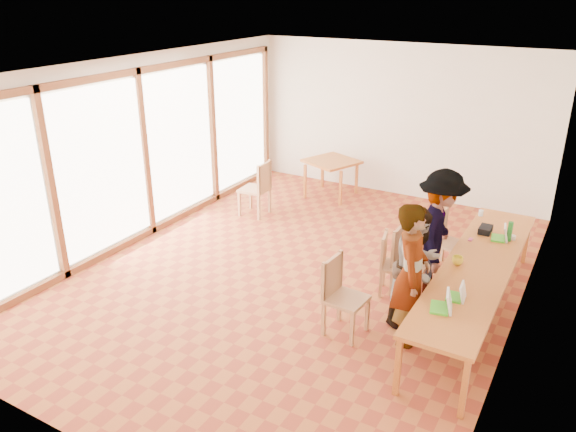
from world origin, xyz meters
name	(u,v)px	position (x,y,z in m)	size (l,w,h in m)	color
ground	(301,272)	(0.00, 0.00, 0.00)	(8.00, 8.00, 0.00)	#A85428
wall_back	(399,121)	(0.00, 4.00, 1.50)	(6.00, 0.10, 3.00)	white
wall_front	(71,311)	(0.00, -4.00, 1.50)	(6.00, 0.10, 3.00)	white
wall_right	(530,219)	(3.00, 0.00, 1.50)	(0.10, 8.00, 3.00)	white
window_wall	(144,149)	(-2.96, 0.00, 1.50)	(0.10, 8.00, 3.00)	white
ceiling	(303,66)	(0.00, 0.00, 3.02)	(6.00, 8.00, 0.04)	white
communal_table	(478,268)	(2.50, 0.06, 0.70)	(0.80, 4.00, 0.75)	#CC692D
side_table	(332,164)	(-1.06, 3.20, 0.67)	(0.90, 0.90, 0.75)	#CC692D
chair_near	(339,287)	(1.12, -1.10, 0.61)	(0.49, 0.49, 0.53)	tan
chair_mid	(404,253)	(1.49, 0.21, 0.59)	(0.46, 0.46, 0.51)	tan
chair_far	(390,258)	(1.33, 0.09, 0.54)	(0.49, 0.49, 0.47)	tan
chair_empty	(443,233)	(1.75, 1.23, 0.55)	(0.53, 0.53, 0.48)	tan
chair_spare	(259,183)	(-1.74, 1.59, 0.63)	(0.51, 0.51, 0.55)	tan
person_near	(411,274)	(1.91, -0.85, 0.88)	(0.64, 0.42, 1.76)	gray
person_mid	(417,267)	(1.86, -0.44, 0.78)	(0.76, 0.59, 1.56)	gray
person_far	(439,233)	(1.87, 0.46, 0.89)	(1.15, 0.66, 1.78)	gray
laptop_near	(444,305)	(2.41, -1.21, 0.81)	(0.28, 0.31, 0.22)	#47C626
laptop_mid	(459,295)	(2.49, -0.90, 0.80)	(0.22, 0.25, 0.20)	#47C626
laptop_far	(502,236)	(2.60, 0.98, 0.81)	(0.25, 0.28, 0.21)	#47C626
yellow_mug	(457,260)	(2.26, -0.07, 0.80)	(0.14, 0.14, 0.11)	yellow
green_bottle	(510,231)	(2.69, 0.98, 0.89)	(0.07, 0.07, 0.28)	#217527
clear_glass	(481,213)	(2.17, 1.71, 0.80)	(0.07, 0.07, 0.09)	silver
condiment_cup	(513,238)	(2.74, 1.05, 0.78)	(0.08, 0.08, 0.06)	white
pink_phone	(471,240)	(2.24, 0.75, 0.76)	(0.05, 0.10, 0.01)	#D13E79
black_pouch	(485,230)	(2.36, 1.11, 0.80)	(0.16, 0.26, 0.09)	black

